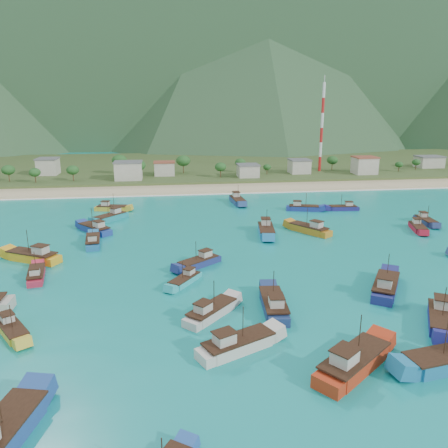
{
  "coord_description": "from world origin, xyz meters",
  "views": [
    {
      "loc": [
        -10.46,
        -83.35,
        31.18
      ],
      "look_at": [
        3.16,
        18.0,
        3.0
      ],
      "focal_mm": 35.0,
      "sensor_mm": 36.0,
      "label": 1
    }
  ],
  "objects": [
    {
      "name": "boat_12",
      "position": [
        -7.74,
        -10.09,
        0.47
      ],
      "size": [
        6.66,
        7.93,
        4.77
      ],
      "rotation": [
        0.0,
        0.0,
        2.52
      ],
      "color": "#29AFB5",
      "rests_on": "ground"
    },
    {
      "name": "vegetation",
      "position": [
        -3.58,
        103.73,
        5.23
      ],
      "size": [
        278.55,
        26.25,
        8.88
      ],
      "color": "#235623",
      "rests_on": "ground"
    },
    {
      "name": "boat_0",
      "position": [
        -27.57,
        15.1,
        0.69
      ],
      "size": [
        4.22,
        10.35,
        5.94
      ],
      "rotation": [
        0.0,
        0.0,
        0.13
      ],
      "color": "#1B639E",
      "rests_on": "ground"
    },
    {
      "name": "boat_22",
      "position": [
        30.43,
        40.92,
        0.67
      ],
      "size": [
        10.32,
        5.39,
        5.85
      ],
      "rotation": [
        0.0,
        0.0,
        4.45
      ],
      "color": "navy",
      "rests_on": "ground"
    },
    {
      "name": "boat_25",
      "position": [
        -28.66,
        25.43,
        0.78
      ],
      "size": [
        9.47,
        10.4,
        6.43
      ],
      "rotation": [
        0.0,
        0.0,
        0.7
      ],
      "color": "navy",
      "rests_on": "ground"
    },
    {
      "name": "mountains",
      "position": [
        -18.31,
        403.81,
        106.83
      ],
      "size": [
        1520.0,
        440.0,
        260.0
      ],
      "color": "slate",
      "rests_on": "ground"
    },
    {
      "name": "boat_21",
      "position": [
        12.34,
        53.51,
        0.8
      ],
      "size": [
        4.03,
        11.35,
        6.59
      ],
      "rotation": [
        0.0,
        0.0,
        3.21
      ],
      "color": "navy",
      "rests_on": "ground"
    },
    {
      "name": "boat_26",
      "position": [
        52.94,
        16.26,
        0.59
      ],
      "size": [
        5.21,
        9.53,
        5.4
      ],
      "rotation": [
        0.0,
        0.0,
        2.85
      ],
      "color": "#AE142A",
      "rests_on": "ground"
    },
    {
      "name": "ground",
      "position": [
        0.0,
        0.0,
        0.0
      ],
      "size": [
        600.0,
        600.0,
        0.0
      ],
      "primitive_type": "plane",
      "color": "#0C8876",
      "rests_on": "ground"
    },
    {
      "name": "boat_10",
      "position": [
        42.69,
        39.75,
        0.58
      ],
      "size": [
        9.2,
        3.36,
        5.33
      ],
      "rotation": [
        0.0,
        0.0,
        1.49
      ],
      "color": "navy",
      "rests_on": "ground"
    },
    {
      "name": "boat_15",
      "position": [
        28.72,
        -30.36,
        0.81
      ],
      "size": [
        8.54,
        11.35,
        6.63
      ],
      "rotation": [
        0.0,
        0.0,
        2.61
      ],
      "color": "navy",
      "rests_on": "ground"
    },
    {
      "name": "beach",
      "position": [
        0.0,
        79.0,
        0.0
      ],
      "size": [
        400.0,
        18.0,
        1.2
      ],
      "primitive_type": "cube",
      "color": "beige",
      "rests_on": "ground"
    },
    {
      "name": "boat_23",
      "position": [
        26.23,
        -18.45,
        0.89
      ],
      "size": [
        9.46,
        11.9,
        7.04
      ],
      "rotation": [
        0.0,
        0.0,
        5.7
      ],
      "color": "navy",
      "rests_on": "ground"
    },
    {
      "name": "boat_2",
      "position": [
        24.75,
        17.84,
        0.83
      ],
      "size": [
        9.23,
        11.27,
        6.72
      ],
      "rotation": [
        0.0,
        0.0,
        0.6
      ],
      "color": "#BD771B",
      "rests_on": "ground"
    },
    {
      "name": "boat_32",
      "position": [
        -1.98,
        -33.38,
        0.79
      ],
      "size": [
        11.33,
        7.67,
        6.5
      ],
      "rotation": [
        0.0,
        0.0,
        5.16
      ],
      "color": "beige",
      "rests_on": "ground"
    },
    {
      "name": "boat_1",
      "position": [
        58.74,
        22.14,
        0.61
      ],
      "size": [
        3.78,
        9.59,
        5.52
      ],
      "rotation": [
        0.0,
        0.0,
        3.03
      ],
      "color": "navy",
      "rests_on": "ground"
    },
    {
      "name": "radio_tower",
      "position": [
        59.3,
        108.0,
        20.94
      ],
      "size": [
        1.2,
        1.2,
        38.68
      ],
      "color": "red",
      "rests_on": "ground"
    },
    {
      "name": "boat_3",
      "position": [
        5.55,
        -22.65,
        0.81
      ],
      "size": [
        4.32,
        11.5,
        6.64
      ],
      "rotation": [
        0.0,
        0.0,
        6.19
      ],
      "color": "navy",
      "rests_on": "ground"
    },
    {
      "name": "boat_11",
      "position": [
        -4.41,
        -23.43,
        0.69
      ],
      "size": [
        9.14,
        9.4,
        5.98
      ],
      "rotation": [
        0.0,
        0.0,
        5.52
      ],
      "color": "beige",
      "rests_on": "ground"
    },
    {
      "name": "boat_30",
      "position": [
        -32.7,
        -24.83,
        0.53
      ],
      "size": [
        6.85,
        8.55,
        5.07
      ],
      "rotation": [
        0.0,
        0.0,
        3.73
      ],
      "color": "gold",
      "rests_on": "ground"
    },
    {
      "name": "boat_27",
      "position": [
        -38.1,
        5.66,
        0.88
      ],
      "size": [
        12.09,
        8.81,
        7.01
      ],
      "rotation": [
        0.0,
        0.0,
        1.07
      ],
      "color": "gold",
      "rests_on": "ground"
    },
    {
      "name": "land",
      "position": [
        0.0,
        140.0,
        0.0
      ],
      "size": [
        400.0,
        110.0,
        2.4
      ],
      "primitive_type": "cube",
      "color": "#385123",
      "rests_on": "ground"
    },
    {
      "name": "boat_5",
      "position": [
        -26.05,
        37.01,
        0.74
      ],
      "size": [
        9.24,
        9.98,
        6.21
      ],
      "rotation": [
        0.0,
        0.0,
        2.43
      ],
      "color": "teal",
      "rests_on": "ground"
    },
    {
      "name": "boat_28",
      "position": [
        -4.52,
        -1.71,
        0.64
      ],
      "size": [
        9.4,
        8.15,
        5.71
      ],
      "rotation": [
        0.0,
        0.0,
        2.23
      ],
      "color": "navy",
      "rests_on": "ground"
    },
    {
      "name": "boat_6",
      "position": [
        -27.13,
        48.64,
        0.65
      ],
      "size": [
        10.04,
        4.65,
        5.72
      ],
      "rotation": [
        0.0,
        0.0,
        4.52
      ],
      "color": "gold",
      "rests_on": "ground"
    },
    {
      "name": "village",
      "position": [
        5.91,
        101.68,
        4.72
      ],
      "size": [
        224.85,
        29.66,
        7.19
      ],
      "color": "beige",
      "rests_on": "ground"
    },
    {
      "name": "boat_8",
      "position": [
        11.21,
        -39.55,
        0.96
      ],
      "size": [
        12.28,
        10.65,
        7.46
      ],
      "rotation": [
        0.0,
        0.0,
        5.37
      ],
      "color": "#B22E13",
      "rests_on": "ground"
    },
    {
      "name": "boat_18",
      "position": [
        -34.91,
        -4.1,
        0.59
      ],
      "size": [
        4.38,
        9.47,
        5.39
      ],
      "rotation": [
        0.0,
        0.0,
        0.19
      ],
      "color": "#BA233C",
      "rests_on": "ground"
    },
    {
      "name": "surf_line",
      "position": [
        0.0,
        69.5,
        0.0
      ],
      "size": [
        400.0,
        2.5,
        0.08
      ],
      "primitive_type": "cube",
      "color": "white",
      "rests_on": "ground"
    },
    {
      "name": "boat_13",
      "position": [
        13.71,
        18.05,
        0.86
      ],
      "size": [
        5.13,
        12.03,
        6.88
      ],
      "rotation": [
        0.0,
        0.0,
        2.99
      ],
      "color": "#227AB8",
      "rests_on": "ground"
    }
  ]
}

